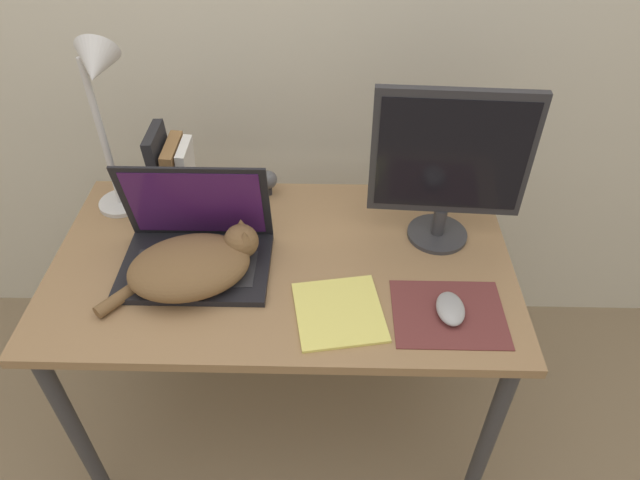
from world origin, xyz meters
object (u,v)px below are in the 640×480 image
object	(u,v)px
laptop	(196,247)
notepad	(339,312)
webcam	(268,180)
cat	(194,265)
desk_lamp	(101,99)
external_monitor	(450,164)
book_row	(172,172)
computer_mouse	(450,309)

from	to	relation	value
laptop	notepad	size ratio (longest dim) A/B	1.55
laptop	webcam	size ratio (longest dim) A/B	4.77
webcam	cat	bearing A→B (deg)	-112.18
notepad	desk_lamp	bearing A→B (deg)	147.75
cat	notepad	size ratio (longest dim) A/B	1.58
desk_lamp	notepad	world-z (taller)	desk_lamp
laptop	notepad	bearing A→B (deg)	-24.79
external_monitor	notepad	world-z (taller)	external_monitor
book_row	webcam	xyz separation A→B (m)	(0.27, 0.04, -0.05)
external_monitor	desk_lamp	xyz separation A→B (m)	(-0.88, 0.09, 0.12)
laptop	desk_lamp	xyz separation A→B (m)	(-0.24, 0.21, 0.31)
external_monitor	book_row	size ratio (longest dim) A/B	1.86
computer_mouse	notepad	bearing A→B (deg)	-179.30
external_monitor	desk_lamp	distance (m)	0.89
cat	notepad	distance (m)	0.38
desk_lamp	cat	bearing A→B (deg)	-48.98
book_row	webcam	distance (m)	0.28
computer_mouse	webcam	size ratio (longest dim) A/B	1.34
laptop	computer_mouse	world-z (taller)	laptop
computer_mouse	webcam	world-z (taller)	webcam
book_row	notepad	xyz separation A→B (m)	(0.48, -0.44, -0.10)
external_monitor	desk_lamp	world-z (taller)	desk_lamp
cat	desk_lamp	distance (m)	0.48
cat	desk_lamp	bearing A→B (deg)	131.02
desk_lamp	computer_mouse	bearing A→B (deg)	-23.52
external_monitor	webcam	size ratio (longest dim) A/B	5.49
cat	desk_lamp	xyz separation A→B (m)	(-0.24, 0.28, 0.30)
computer_mouse	external_monitor	bearing A→B (deg)	88.44
webcam	computer_mouse	bearing A→B (deg)	-44.72
cat	book_row	distance (m)	0.36
laptop	external_monitor	distance (m)	0.68
laptop	external_monitor	world-z (taller)	external_monitor
notepad	laptop	bearing A→B (deg)	155.21
computer_mouse	desk_lamp	bearing A→B (deg)	156.48
external_monitor	desk_lamp	size ratio (longest dim) A/B	0.84
cat	computer_mouse	size ratio (longest dim) A/B	3.64
laptop	desk_lamp	world-z (taller)	desk_lamp
computer_mouse	book_row	world-z (taller)	book_row
notepad	webcam	world-z (taller)	webcam
external_monitor	notepad	bearing A→B (deg)	-133.18
laptop	cat	size ratio (longest dim) A/B	0.98
cat	computer_mouse	distance (m)	0.64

